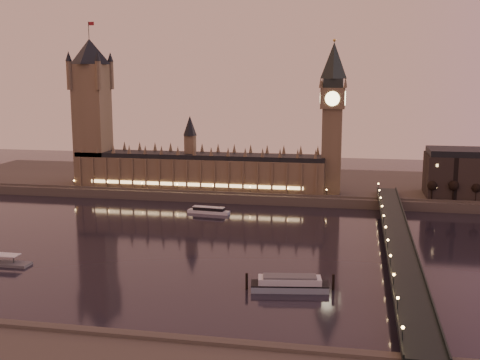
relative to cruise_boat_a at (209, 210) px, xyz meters
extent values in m
plane|color=black|center=(19.77, -69.25, -1.90)|extent=(700.00, 700.00, 0.00)
cube|color=#423D35|center=(49.77, 95.75, 1.10)|extent=(560.00, 130.00, 6.00)
cube|color=brown|center=(-20.23, 51.75, 15.10)|extent=(180.00, 26.00, 22.00)
cube|color=black|center=(-20.23, 51.75, 27.70)|extent=(180.00, 22.00, 3.20)
cube|color=#FFCC7F|center=(-20.23, 38.25, 9.10)|extent=(153.00, 0.25, 2.20)
cube|color=brown|center=(-100.23, 51.75, 48.10)|extent=(22.00, 22.00, 88.00)
cone|color=black|center=(-100.23, 51.75, 101.10)|extent=(31.68, 31.68, 18.00)
cylinder|color=black|center=(-100.23, 51.75, 116.10)|extent=(0.44, 0.44, 12.00)
cube|color=maroon|center=(-98.03, 51.75, 120.60)|extent=(4.00, 0.15, 2.50)
cube|color=brown|center=(73.77, 51.75, 33.10)|extent=(13.00, 13.00, 58.00)
cube|color=brown|center=(73.77, 51.75, 69.10)|extent=(16.00, 16.00, 14.00)
cylinder|color=#FFEAA5|center=(73.77, 43.57, 69.10)|extent=(9.60, 0.35, 9.60)
cylinder|color=#FFEAA5|center=(65.59, 51.75, 69.10)|extent=(0.35, 9.60, 9.60)
cube|color=black|center=(73.77, 51.75, 79.10)|extent=(13.00, 13.00, 6.00)
cone|color=black|center=(73.77, 51.75, 94.10)|extent=(17.68, 17.68, 24.00)
sphere|color=gold|center=(73.77, 51.75, 107.10)|extent=(2.00, 2.00, 2.00)
cube|color=black|center=(111.77, -69.25, 6.10)|extent=(13.00, 260.00, 2.00)
cube|color=black|center=(105.47, -69.25, 7.60)|extent=(0.60, 260.00, 1.00)
cube|color=black|center=(118.07, -69.25, 7.60)|extent=(0.60, 260.00, 1.00)
cylinder|color=black|center=(139.62, 39.75, 8.31)|extent=(0.70, 0.70, 8.40)
sphere|color=black|center=(139.62, 39.75, 12.69)|extent=(5.60, 5.60, 5.60)
cylinder|color=black|center=(152.91, 39.75, 8.31)|extent=(0.70, 0.70, 8.40)
sphere|color=black|center=(152.91, 39.75, 12.69)|extent=(5.60, 5.60, 5.60)
cylinder|color=black|center=(166.20, 39.75, 8.31)|extent=(0.70, 0.70, 8.40)
sphere|color=black|center=(166.20, 39.75, 12.69)|extent=(5.60, 5.60, 5.60)
cube|color=silver|center=(0.00, 0.00, -0.91)|extent=(27.34, 8.52, 1.97)
cube|color=black|center=(0.00, 0.00, 1.06)|extent=(20.28, 6.77, 1.97)
cube|color=silver|center=(0.00, 0.00, 2.23)|extent=(20.84, 7.05, 0.36)
cube|color=#899FAF|center=(65.90, -127.89, -0.63)|extent=(32.25, 13.57, 2.54)
cube|color=black|center=(65.90, -127.89, 0.89)|extent=(32.25, 13.57, 0.49)
cube|color=silver|center=(65.90, -127.89, 2.40)|extent=(26.30, 11.69, 2.54)
cube|color=#595B5E|center=(65.90, -127.89, 4.01)|extent=(22.29, 10.11, 0.68)
cylinder|color=black|center=(48.54, -129.64, 1.43)|extent=(1.07, 1.07, 6.64)
cylinder|color=black|center=(83.26, -124.14, 1.43)|extent=(1.07, 1.07, 6.64)
camera|label=1|loc=(91.09, -359.90, 84.07)|focal=45.00mm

